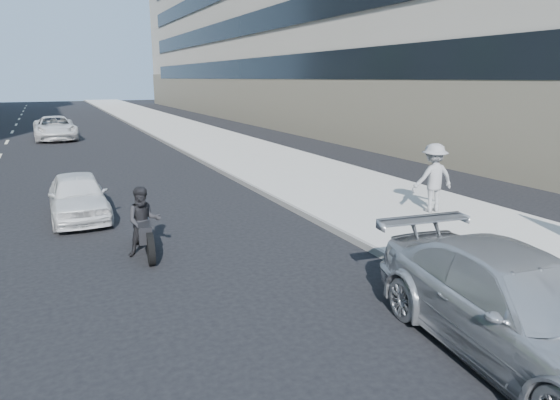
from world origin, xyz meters
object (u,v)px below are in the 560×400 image
parked_sedan (520,309)px  white_sedan_far (55,128)px  motorcycle (144,225)px  white_sedan_near (78,196)px  jogger (433,178)px

parked_sedan → white_sedan_far: 28.55m
parked_sedan → motorcycle: motorcycle is taller
white_sedan_far → motorcycle: motorcycle is taller
white_sedan_near → parked_sedan: bearing=-64.3°
jogger → white_sedan_near: size_ratio=0.52×
jogger → white_sedan_far: jogger is taller
parked_sedan → white_sedan_far: parked_sedan is taller
white_sedan_near → jogger: bearing=-24.8°
white_sedan_far → motorcycle: (1.13, -22.22, -0.04)m
white_sedan_near → white_sedan_far: (-0.11, 18.69, 0.09)m
white_sedan_near → motorcycle: 3.68m
parked_sedan → white_sedan_far: bearing=106.3°
parked_sedan → white_sedan_near: size_ratio=1.36×
parked_sedan → white_sedan_near: 10.54m
parked_sedan → white_sedan_near: (-4.64, 9.46, -0.09)m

